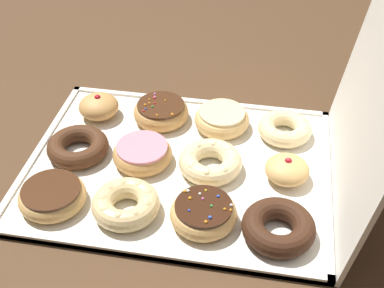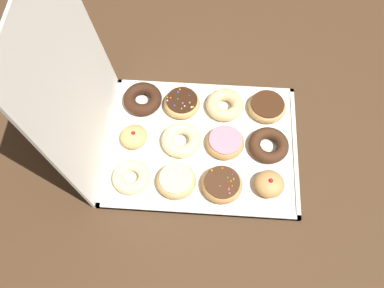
# 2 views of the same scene
# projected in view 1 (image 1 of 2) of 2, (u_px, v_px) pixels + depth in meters

# --- Properties ---
(ground_plane) EXTENTS (3.00, 3.00, 0.00)m
(ground_plane) POSITION_uv_depth(u_px,v_px,m) (178.00, 169.00, 0.99)
(ground_plane) COLOR #4C331E
(donut_box) EXTENTS (0.44, 0.57, 0.01)m
(donut_box) POSITION_uv_depth(u_px,v_px,m) (178.00, 167.00, 0.98)
(donut_box) COLOR silver
(donut_box) RESTS_ON ground
(jelly_filled_donut_0) EXTENTS (0.08, 0.08, 0.05)m
(jelly_filled_donut_0) POSITION_uv_depth(u_px,v_px,m) (99.00, 106.00, 1.09)
(jelly_filled_donut_0) COLOR tan
(jelly_filled_donut_0) RESTS_ON donut_box
(chocolate_cake_ring_donut_1) EXTENTS (0.12, 0.12, 0.03)m
(chocolate_cake_ring_donut_1) POSITION_uv_depth(u_px,v_px,m) (78.00, 147.00, 0.99)
(chocolate_cake_ring_donut_1) COLOR #472816
(chocolate_cake_ring_donut_1) RESTS_ON donut_box
(chocolate_frosted_donut_2) EXTENTS (0.12, 0.12, 0.04)m
(chocolate_frosted_donut_2) POSITION_uv_depth(u_px,v_px,m) (52.00, 196.00, 0.89)
(chocolate_frosted_donut_2) COLOR tan
(chocolate_frosted_donut_2) RESTS_ON donut_box
(sprinkle_donut_3) EXTENTS (0.12, 0.12, 0.04)m
(sprinkle_donut_3) POSITION_uv_depth(u_px,v_px,m) (161.00, 112.00, 1.08)
(sprinkle_donut_3) COLOR tan
(sprinkle_donut_3) RESTS_ON donut_box
(pink_frosted_donut_4) EXTENTS (0.11, 0.11, 0.04)m
(pink_frosted_donut_4) POSITION_uv_depth(u_px,v_px,m) (142.00, 155.00, 0.97)
(pink_frosted_donut_4) COLOR tan
(pink_frosted_donut_4) RESTS_ON donut_box
(cruller_donut_5) EXTENTS (0.12, 0.12, 0.04)m
(cruller_donut_5) POSITION_uv_depth(u_px,v_px,m) (126.00, 204.00, 0.87)
(cruller_donut_5) COLOR #EACC8C
(cruller_donut_5) RESTS_ON donut_box
(glazed_ring_donut_6) EXTENTS (0.11, 0.11, 0.04)m
(glazed_ring_donut_6) POSITION_uv_depth(u_px,v_px,m) (222.00, 119.00, 1.06)
(glazed_ring_donut_6) COLOR #E5B770
(glazed_ring_donut_6) RESTS_ON donut_box
(cruller_donut_7) EXTENTS (0.12, 0.12, 0.04)m
(cruller_donut_7) POSITION_uv_depth(u_px,v_px,m) (210.00, 162.00, 0.96)
(cruller_donut_7) COLOR beige
(cruller_donut_7) RESTS_ON donut_box
(sprinkle_donut_8) EXTENTS (0.11, 0.11, 0.04)m
(sprinkle_donut_8) POSITION_uv_depth(u_px,v_px,m) (204.00, 213.00, 0.86)
(sprinkle_donut_8) COLOR tan
(sprinkle_donut_8) RESTS_ON donut_box
(cruller_donut_9) EXTENTS (0.11, 0.11, 0.04)m
(cruller_donut_9) POSITION_uv_depth(u_px,v_px,m) (285.00, 128.00, 1.04)
(cruller_donut_9) COLOR beige
(cruller_donut_9) RESTS_ON donut_box
(jelly_filled_donut_10) EXTENTS (0.08, 0.08, 0.05)m
(jelly_filled_donut_10) POSITION_uv_depth(u_px,v_px,m) (287.00, 169.00, 0.94)
(jelly_filled_donut_10) COLOR tan
(jelly_filled_donut_10) RESTS_ON donut_box
(chocolate_cake_ring_donut_11) EXTENTS (0.12, 0.12, 0.04)m
(chocolate_cake_ring_donut_11) POSITION_uv_depth(u_px,v_px,m) (278.00, 227.00, 0.84)
(chocolate_cake_ring_donut_11) COLOR #381E11
(chocolate_cake_ring_donut_11) RESTS_ON donut_box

